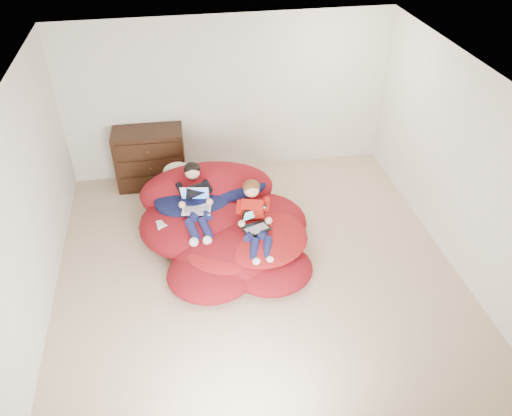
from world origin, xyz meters
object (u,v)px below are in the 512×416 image
Objects in this scene: laptop_white at (196,202)px; laptop_black at (255,222)px; dresser at (150,158)px; younger_boy at (255,216)px; older_boy at (195,197)px; beanbag_pile at (224,224)px.

laptop_white is 0.97× the size of laptop_black.
dresser is 1.08× the size of younger_boy.
laptop_black is at bearing -90.00° from younger_boy.
dresser reaches higher than laptop_white.
older_boy is at bearing 90.00° from laptop_white.
older_boy is 2.73× the size of laptop_white.
laptop_white is (-0.00, -0.09, -0.02)m from older_boy.
laptop_white is 0.84m from laptop_black.
older_boy is at bearing -67.43° from dresser.
older_boy is (0.59, -1.42, 0.18)m from dresser.
dresser is 2.36m from laptop_black.
dresser reaches higher than beanbag_pile.
older_boy is 0.09m from laptop_white.
laptop_black is at bearing -46.93° from beanbag_pile.
younger_boy is 2.44× the size of laptop_white.
laptop_white is at bearing -90.00° from older_boy.
beanbag_pile is 0.61m from laptop_black.
dresser is 1.63m from laptop_white.
younger_boy is 2.37× the size of laptop_black.
older_boy reaches higher than beanbag_pile.
laptop_black is (1.30, -1.97, 0.09)m from dresser.
older_boy reaches higher than laptop_black.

